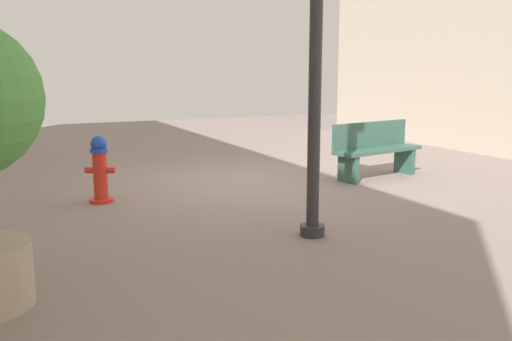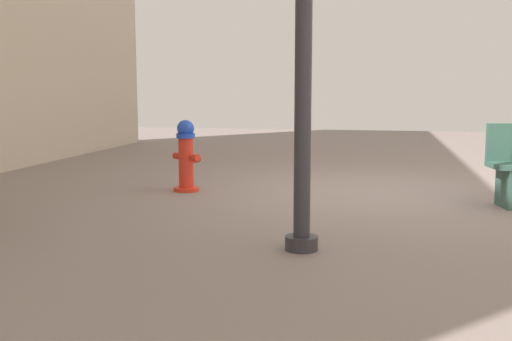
{
  "view_description": "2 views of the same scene",
  "coord_description": "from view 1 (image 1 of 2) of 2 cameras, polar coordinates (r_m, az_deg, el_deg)",
  "views": [
    {
      "loc": [
        3.68,
        8.21,
        1.83
      ],
      "look_at": [
        0.78,
        2.0,
        0.58
      ],
      "focal_mm": 38.8,
      "sensor_mm": 36.0,
      "label": 1
    },
    {
      "loc": [
        -0.04,
        8.04,
        1.36
      ],
      "look_at": [
        1.17,
        2.07,
        0.53
      ],
      "focal_mm": 42.68,
      "sensor_mm": 36.0,
      "label": 2
    }
  ],
  "objects": [
    {
      "name": "ground_plane",
      "position": [
        9.19,
        -0.92,
        -1.17
      ],
      "size": [
        23.4,
        23.4,
        0.0
      ],
      "primitive_type": "plane",
      "color": "gray"
    },
    {
      "name": "street_lamp",
      "position": [
        6.05,
        6.26,
        17.05
      ],
      "size": [
        0.36,
        0.36,
        4.12
      ],
      "color": "#2D2D33",
      "rests_on": "ground_plane"
    },
    {
      "name": "bench_near",
      "position": [
        9.72,
        12.19,
        2.23
      ],
      "size": [
        1.83,
        0.78,
        0.95
      ],
      "color": "#33594C",
      "rests_on": "ground_plane"
    },
    {
      "name": "fire_hydrant",
      "position": [
        7.99,
        -15.78,
        0.15
      ],
      "size": [
        0.41,
        0.4,
        0.94
      ],
      "color": "red",
      "rests_on": "ground_plane"
    }
  ]
}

